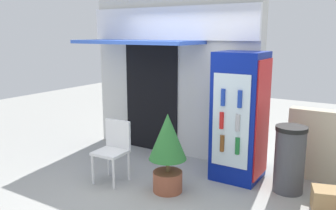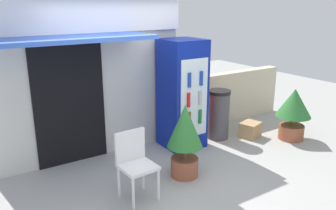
{
  "view_description": "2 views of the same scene",
  "coord_description": "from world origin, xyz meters",
  "px_view_note": "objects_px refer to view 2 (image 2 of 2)",
  "views": [
    {
      "loc": [
        2.78,
        -3.8,
        2.16
      ],
      "look_at": [
        0.05,
        0.55,
        1.11
      ],
      "focal_mm": 37.69,
      "sensor_mm": 36.0,
      "label": 1
    },
    {
      "loc": [
        -2.38,
        -3.66,
        2.48
      ],
      "look_at": [
        0.33,
        0.5,
        1.0
      ],
      "focal_mm": 36.64,
      "sensor_mm": 36.0,
      "label": 2
    }
  ],
  "objects_px": {
    "drink_cooler": "(183,94)",
    "potted_plant_near_shop": "(185,135)",
    "trash_bin": "(218,114)",
    "potted_plant_curbside": "(294,109)",
    "cardboard_box": "(250,130)",
    "plastic_chair": "(135,160)"
  },
  "relations": [
    {
      "from": "plastic_chair",
      "to": "potted_plant_near_shop",
      "type": "xyz_separation_m",
      "value": [
        0.87,
        0.1,
        0.12
      ]
    },
    {
      "from": "trash_bin",
      "to": "cardboard_box",
      "type": "xyz_separation_m",
      "value": [
        0.56,
        -0.31,
        -0.33
      ]
    },
    {
      "from": "drink_cooler",
      "to": "potted_plant_curbside",
      "type": "bearing_deg",
      "value": -25.4
    },
    {
      "from": "trash_bin",
      "to": "cardboard_box",
      "type": "distance_m",
      "value": 0.71
    },
    {
      "from": "potted_plant_curbside",
      "to": "trash_bin",
      "type": "bearing_deg",
      "value": 144.34
    },
    {
      "from": "potted_plant_near_shop",
      "to": "plastic_chair",
      "type": "bearing_deg",
      "value": -173.56
    },
    {
      "from": "trash_bin",
      "to": "drink_cooler",
      "type": "bearing_deg",
      "value": 173.17
    },
    {
      "from": "plastic_chair",
      "to": "trash_bin",
      "type": "xyz_separation_m",
      "value": [
        2.29,
        0.98,
        -0.06
      ]
    },
    {
      "from": "drink_cooler",
      "to": "cardboard_box",
      "type": "relative_size",
      "value": 5.14
    },
    {
      "from": "drink_cooler",
      "to": "plastic_chair",
      "type": "distance_m",
      "value": 1.91
    },
    {
      "from": "drink_cooler",
      "to": "potted_plant_near_shop",
      "type": "height_order",
      "value": "drink_cooler"
    },
    {
      "from": "plastic_chair",
      "to": "trash_bin",
      "type": "relative_size",
      "value": 0.97
    },
    {
      "from": "plastic_chair",
      "to": "cardboard_box",
      "type": "distance_m",
      "value": 2.95
    },
    {
      "from": "plastic_chair",
      "to": "trash_bin",
      "type": "height_order",
      "value": "trash_bin"
    },
    {
      "from": "potted_plant_near_shop",
      "to": "potted_plant_curbside",
      "type": "bearing_deg",
      "value": 1.71
    },
    {
      "from": "drink_cooler",
      "to": "trash_bin",
      "type": "height_order",
      "value": "drink_cooler"
    },
    {
      "from": "drink_cooler",
      "to": "potted_plant_curbside",
      "type": "height_order",
      "value": "drink_cooler"
    },
    {
      "from": "trash_bin",
      "to": "potted_plant_curbside",
      "type": "bearing_deg",
      "value": -35.66
    },
    {
      "from": "drink_cooler",
      "to": "cardboard_box",
      "type": "bearing_deg",
      "value": -16.75
    },
    {
      "from": "drink_cooler",
      "to": "cardboard_box",
      "type": "distance_m",
      "value": 1.6
    },
    {
      "from": "plastic_chair",
      "to": "potted_plant_curbside",
      "type": "xyz_separation_m",
      "value": [
        3.41,
        0.17,
        0.07
      ]
    },
    {
      "from": "drink_cooler",
      "to": "plastic_chair",
      "type": "xyz_separation_m",
      "value": [
        -1.52,
        -1.07,
        -0.43
      ]
    }
  ]
}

